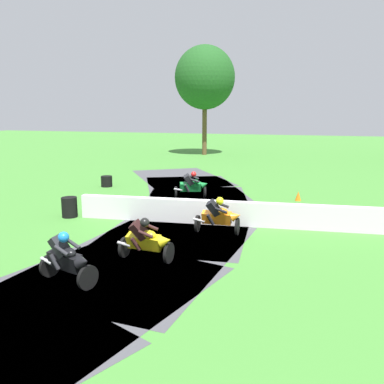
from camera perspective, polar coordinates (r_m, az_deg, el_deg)
ground_plane at (r=15.76m, az=-0.60°, el=-4.22°), size 120.00×120.00×0.00m
track_asphalt at (r=16.09m, az=-5.20°, el=-3.93°), size 10.62×29.95×0.01m
safety_barrier at (r=15.38m, az=17.96°, el=-3.42°), size 18.47×1.96×0.90m
motorcycle_lead_black at (r=10.57m, az=-16.80°, el=-8.79°), size 1.69×1.11×1.43m
motorcycle_chase_yellow at (r=11.69m, az=-6.30°, el=-6.58°), size 1.69×0.92×1.42m
motorcycle_trailing_orange at (r=14.17m, az=3.70°, el=-3.33°), size 1.68×0.86×1.43m
motorcycle_fourth_green at (r=19.87m, az=0.00°, el=0.89°), size 1.73×1.24×1.43m
tire_stack_mid_a at (r=17.19m, az=-16.49°, el=-2.01°), size 0.61×0.61×0.80m
tire_stack_mid_b at (r=23.58m, az=-11.65°, el=1.45°), size 0.62×0.62×0.60m
traffic_cone at (r=20.15m, az=14.39°, el=-0.53°), size 0.28×0.28×0.44m
tree_mid_rise at (r=39.99m, az=1.77°, el=15.42°), size 5.60×5.60×10.14m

